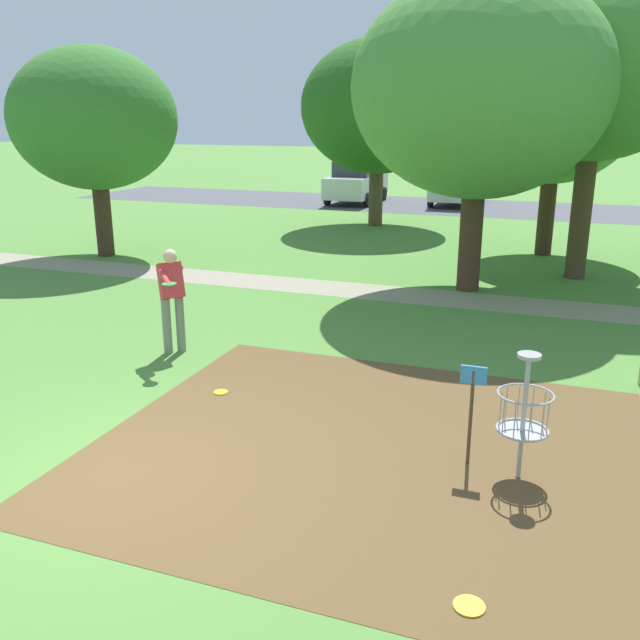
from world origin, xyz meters
The scene contains 15 objects.
ground_plane centered at (0.00, 0.00, 0.00)m, with size 160.00×160.00×0.00m, color #518438.
dirt_tee_pad centered at (2.30, 1.52, 0.00)m, with size 6.17×5.58×0.01m, color brown.
disc_golf_basket centered at (3.94, 1.43, 0.75)m, with size 0.98×0.58×1.39m.
player_foreground_watching centered at (-1.58, 3.59, 0.99)m, with size 0.68×1.07×1.71m.
frisbee_by_tee centered at (-0.08, 2.34, 0.01)m, with size 0.20×0.20×0.02m, color gold.
frisbee_mid_grass centered at (3.80, -0.80, 0.01)m, with size 0.25×0.25×0.02m, color gold.
tree_near_left centered at (4.48, 11.56, 4.67)m, with size 4.66×4.66×6.67m.
tree_near_right centered at (-2.21, 17.74, 4.00)m, with size 5.21×5.21×6.23m.
tree_mid_left centered at (3.63, 14.28, 3.68)m, with size 4.09×4.09×5.43m.
tree_mid_center centered at (2.26, 9.49, 4.25)m, with size 5.32×5.32×6.53m.
tree_mid_right centered at (-7.72, 9.92, 3.63)m, with size 4.31×4.31×5.47m.
parking_lot_strip centered at (0.00, 24.03, 0.00)m, with size 36.00×6.00×0.01m, color #4C4C51.
parked_car_leftmost centered at (-4.83, 23.88, 0.92)m, with size 1.99×4.21×1.84m.
parked_car_center_left centered at (-0.50, 24.79, 0.92)m, with size 1.99×4.21×1.84m.
gravel_path centered at (0.00, 8.55, 0.00)m, with size 40.00×1.34×0.00m, color gray.
Camera 1 is at (4.24, -5.35, 3.68)m, focal length 37.94 mm.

